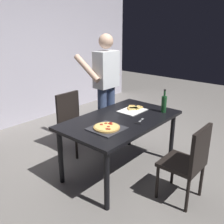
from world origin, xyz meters
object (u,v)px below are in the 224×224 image
object	(u,v)px
dining_table	(121,124)
pepperoni_pizza_on_tray	(107,128)
wine_bottle	(164,104)
person_serving_pizza	(106,84)
chair_near_camera	(189,160)
kitchen_scissors	(139,122)
chair_far_side	(73,118)

from	to	relation	value
dining_table	pepperoni_pizza_on_tray	xyz separation A→B (m)	(-0.37, -0.09, 0.09)
wine_bottle	person_serving_pizza	bearing A→B (deg)	93.00
chair_near_camera	kitchen_scissors	distance (m)	0.73
chair_near_camera	pepperoni_pizza_on_tray	bearing A→B (deg)	113.63
pepperoni_pizza_on_tray	chair_far_side	bearing A→B (deg)	70.19
dining_table	kitchen_scissors	world-z (taller)	kitchen_scissors
kitchen_scissors	person_serving_pizza	bearing A→B (deg)	64.01
dining_table	person_serving_pizza	bearing A→B (deg)	54.83
person_serving_pizza	wine_bottle	size ratio (longest dim) A/B	5.54
chair_near_camera	person_serving_pizza	xyz separation A→B (m)	(0.51, 1.67, 0.49)
dining_table	kitchen_scissors	xyz separation A→B (m)	(0.03, -0.26, 0.08)
chair_near_camera	chair_far_side	world-z (taller)	same
dining_table	pepperoni_pizza_on_tray	bearing A→B (deg)	-166.20
dining_table	person_serving_pizza	world-z (taller)	person_serving_pizza
dining_table	chair_near_camera	bearing A→B (deg)	-90.00
wine_bottle	kitchen_scissors	world-z (taller)	wine_bottle
wine_bottle	chair_far_side	bearing A→B (deg)	114.59
wine_bottle	kitchen_scissors	size ratio (longest dim) A/B	1.59
dining_table	chair_far_side	xyz separation A→B (m)	(0.00, 0.94, -0.16)
dining_table	person_serving_pizza	size ratio (longest dim) A/B	0.89
pepperoni_pizza_on_tray	wine_bottle	bearing A→B (deg)	-11.77
chair_near_camera	wine_bottle	bearing A→B (deg)	49.43
chair_near_camera	pepperoni_pizza_on_tray	xyz separation A→B (m)	(-0.37, 0.85, 0.25)
chair_far_side	kitchen_scissors	size ratio (longest dim) A/B	4.53
chair_far_side	pepperoni_pizza_on_tray	world-z (taller)	chair_far_side
chair_near_camera	kitchen_scissors	xyz separation A→B (m)	(0.03, 0.68, 0.24)
person_serving_pizza	pepperoni_pizza_on_tray	xyz separation A→B (m)	(-0.88, -0.82, -0.23)
dining_table	person_serving_pizza	distance (m)	0.94
dining_table	chair_far_side	world-z (taller)	chair_far_side
chair_far_side	kitchen_scissors	bearing A→B (deg)	-88.54
person_serving_pizza	pepperoni_pizza_on_tray	size ratio (longest dim) A/B	4.84
pepperoni_pizza_on_tray	kitchen_scissors	world-z (taller)	pepperoni_pizza_on_tray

